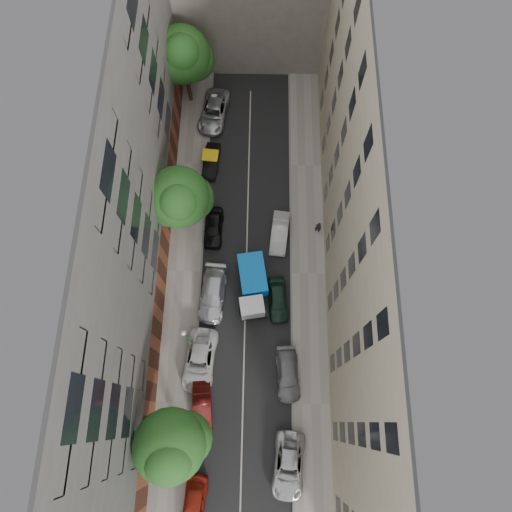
{
  "coord_description": "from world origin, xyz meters",
  "views": [
    {
      "loc": [
        1.08,
        -12.42,
        38.55
      ],
      "look_at": [
        0.89,
        -0.58,
        6.0
      ],
      "focal_mm": 32.0,
      "sensor_mm": 36.0,
      "label": 1
    }
  ],
  "objects_px": {
    "car_left_1": "(202,407)",
    "car_right_3": "(279,233)",
    "car_left_5": "(211,161)",
    "car_right_1": "(288,375)",
    "car_left_2": "(200,360)",
    "car_left_0": "(194,505)",
    "car_right_0": "(289,466)",
    "tarp_truck": "(252,285)",
    "tree_near": "(171,447)",
    "car_left_4": "(214,228)",
    "car_left_6": "(214,112)",
    "tree_mid": "(180,199)",
    "tree_far": "(183,57)",
    "car_left_3": "(213,294)",
    "car_right_2": "(278,300)",
    "lamp_post": "(188,338)",
    "pedestrian": "(318,227)"
  },
  "relations": [
    {
      "from": "car_left_4",
      "to": "car_right_1",
      "type": "height_order",
      "value": "car_left_4"
    },
    {
      "from": "car_right_1",
      "to": "tarp_truck",
      "type": "bearing_deg",
      "value": 108.23
    },
    {
      "from": "car_right_2",
      "to": "tarp_truck",
      "type": "bearing_deg",
      "value": 148.66
    },
    {
      "from": "lamp_post",
      "to": "tree_mid",
      "type": "bearing_deg",
      "value": 95.98
    },
    {
      "from": "car_left_2",
      "to": "car_left_5",
      "type": "height_order",
      "value": "car_left_2"
    },
    {
      "from": "car_left_3",
      "to": "car_left_6",
      "type": "height_order",
      "value": "car_left_6"
    },
    {
      "from": "car_right_0",
      "to": "car_right_3",
      "type": "relative_size",
      "value": 1.19
    },
    {
      "from": "car_right_3",
      "to": "car_left_1",
      "type": "bearing_deg",
      "value": -106.21
    },
    {
      "from": "pedestrian",
      "to": "tree_far",
      "type": "bearing_deg",
      "value": -33.78
    },
    {
      "from": "car_left_1",
      "to": "car_left_5",
      "type": "distance_m",
      "value": 22.4
    },
    {
      "from": "car_right_1",
      "to": "lamp_post",
      "type": "distance_m",
      "value": 8.77
    },
    {
      "from": "car_left_5",
      "to": "car_left_4",
      "type": "bearing_deg",
      "value": -79.65
    },
    {
      "from": "car_left_4",
      "to": "tree_far",
      "type": "height_order",
      "value": "tree_far"
    },
    {
      "from": "car_left_2",
      "to": "car_right_0",
      "type": "xyz_separation_m",
      "value": [
        7.2,
        -7.72,
        -0.04
      ]
    },
    {
      "from": "car_right_0",
      "to": "car_right_3",
      "type": "distance_m",
      "value": 19.13
    },
    {
      "from": "tarp_truck",
      "to": "car_left_4",
      "type": "height_order",
      "value": "tarp_truck"
    },
    {
      "from": "car_left_2",
      "to": "car_left_5",
      "type": "distance_m",
      "value": 18.8
    },
    {
      "from": "car_left_4",
      "to": "car_right_2",
      "type": "height_order",
      "value": "car_right_2"
    },
    {
      "from": "tarp_truck",
      "to": "tree_near",
      "type": "distance_m",
      "value": 14.33
    },
    {
      "from": "tree_near",
      "to": "pedestrian",
      "type": "bearing_deg",
      "value": 59.08
    },
    {
      "from": "car_right_0",
      "to": "tree_far",
      "type": "relative_size",
      "value": 0.57
    },
    {
      "from": "car_left_0",
      "to": "pedestrian",
      "type": "distance_m",
      "value": 24.45
    },
    {
      "from": "car_left_4",
      "to": "car_left_6",
      "type": "xyz_separation_m",
      "value": [
        -0.57,
        12.56,
        0.07
      ]
    },
    {
      "from": "tree_mid",
      "to": "tree_far",
      "type": "distance_m",
      "value": 14.06
    },
    {
      "from": "car_left_5",
      "to": "tree_near",
      "type": "bearing_deg",
      "value": -86.39
    },
    {
      "from": "car_right_3",
      "to": "pedestrian",
      "type": "bearing_deg",
      "value": 14.15
    },
    {
      "from": "car_left_2",
      "to": "car_right_0",
      "type": "bearing_deg",
      "value": -41.57
    },
    {
      "from": "car_left_2",
      "to": "car_right_3",
      "type": "distance_m",
      "value": 13.14
    },
    {
      "from": "tarp_truck",
      "to": "car_left_0",
      "type": "height_order",
      "value": "tarp_truck"
    },
    {
      "from": "car_left_4",
      "to": "tree_mid",
      "type": "distance_m",
      "value": 5.32
    },
    {
      "from": "car_left_0",
      "to": "car_right_1",
      "type": "distance_m",
      "value": 11.8
    },
    {
      "from": "tarp_truck",
      "to": "car_right_0",
      "type": "bearing_deg",
      "value": -87.21
    },
    {
      "from": "car_left_0",
      "to": "car_right_0",
      "type": "bearing_deg",
      "value": 27.58
    },
    {
      "from": "car_left_3",
      "to": "car_right_1",
      "type": "bearing_deg",
      "value": -40.82
    },
    {
      "from": "tree_near",
      "to": "tree_mid",
      "type": "distance_m",
      "value": 18.55
    },
    {
      "from": "car_left_4",
      "to": "car_left_6",
      "type": "distance_m",
      "value": 12.58
    },
    {
      "from": "car_left_3",
      "to": "car_left_4",
      "type": "xyz_separation_m",
      "value": [
        -0.23,
        6.24,
        -0.06
      ]
    },
    {
      "from": "car_left_1",
      "to": "tarp_truck",
      "type": "bearing_deg",
      "value": 64.3
    },
    {
      "from": "car_right_2",
      "to": "tree_near",
      "type": "height_order",
      "value": "tree_near"
    },
    {
      "from": "car_right_1",
      "to": "lamp_post",
      "type": "bearing_deg",
      "value": 160.01
    },
    {
      "from": "car_left_2",
      "to": "tree_far",
      "type": "relative_size",
      "value": 0.6
    },
    {
      "from": "car_left_1",
      "to": "car_right_3",
      "type": "xyz_separation_m",
      "value": [
        6.1,
        15.0,
        0.02
      ]
    },
    {
      "from": "car_left_4",
      "to": "car_right_3",
      "type": "xyz_separation_m",
      "value": [
        5.97,
        -0.44,
        0.0
      ]
    },
    {
      "from": "tree_far",
      "to": "pedestrian",
      "type": "height_order",
      "value": "tree_far"
    },
    {
      "from": "car_right_3",
      "to": "tree_near",
      "type": "xyz_separation_m",
      "value": [
        -7.44,
        -17.71,
        5.19
      ]
    },
    {
      "from": "car_left_4",
      "to": "car_left_5",
      "type": "height_order",
      "value": "car_left_4"
    },
    {
      "from": "car_right_0",
      "to": "car_right_3",
      "type": "xyz_separation_m",
      "value": [
        -0.67,
        19.12,
        -0.01
      ]
    },
    {
      "from": "lamp_post",
      "to": "tarp_truck",
      "type": "bearing_deg",
      "value": 46.61
    },
    {
      "from": "car_left_5",
      "to": "car_right_1",
      "type": "xyz_separation_m",
      "value": [
        7.2,
        -19.8,
        0.01
      ]
    },
    {
      "from": "car_left_4",
      "to": "car_right_3",
      "type": "height_order",
      "value": "car_right_3"
    }
  ]
}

